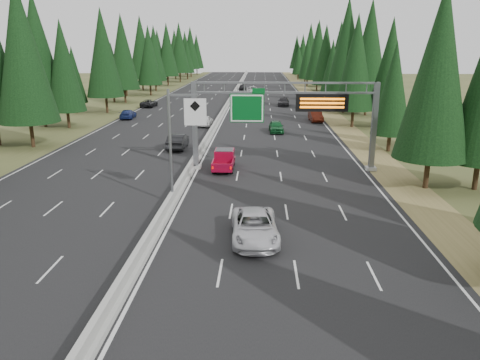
# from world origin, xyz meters

# --- Properties ---
(road) EXTENTS (32.00, 260.00, 0.08)m
(road) POSITION_xyz_m (0.00, 80.00, 0.04)
(road) COLOR black
(road) RESTS_ON ground
(shoulder_right) EXTENTS (3.60, 260.00, 0.06)m
(shoulder_right) POSITION_xyz_m (17.80, 80.00, 0.03)
(shoulder_right) COLOR olive
(shoulder_right) RESTS_ON ground
(shoulder_left) EXTENTS (3.60, 260.00, 0.06)m
(shoulder_left) POSITION_xyz_m (-17.80, 80.00, 0.03)
(shoulder_left) COLOR #414C23
(shoulder_left) RESTS_ON ground
(median_barrier) EXTENTS (0.70, 260.00, 0.85)m
(median_barrier) POSITION_xyz_m (0.00, 80.00, 0.41)
(median_barrier) COLOR #9C9C96
(median_barrier) RESTS_ON road
(sign_gantry) EXTENTS (16.75, 0.98, 7.80)m
(sign_gantry) POSITION_xyz_m (8.92, 34.88, 5.27)
(sign_gantry) COLOR slate
(sign_gantry) RESTS_ON road
(hov_sign_pole) EXTENTS (2.80, 0.50, 8.00)m
(hov_sign_pole) POSITION_xyz_m (0.58, 24.97, 4.72)
(hov_sign_pole) COLOR slate
(hov_sign_pole) RESTS_ON road
(tree_row_right) EXTENTS (11.98, 242.64, 18.84)m
(tree_row_right) POSITION_xyz_m (22.11, 76.09, 9.20)
(tree_row_right) COLOR black
(tree_row_right) RESTS_ON ground
(tree_row_left) EXTENTS (12.39, 241.60, 18.61)m
(tree_row_left) POSITION_xyz_m (-21.94, 77.73, 9.76)
(tree_row_left) COLOR black
(tree_row_left) RESTS_ON ground
(silver_minivan) EXTENTS (2.96, 5.81, 1.57)m
(silver_minivan) POSITION_xyz_m (5.91, 18.67, 0.87)
(silver_minivan) COLOR silver
(silver_minivan) RESTS_ON road
(red_pickup) EXTENTS (1.82, 5.10, 1.66)m
(red_pickup) POSITION_xyz_m (2.93, 35.16, 1.00)
(red_pickup) COLOR black
(red_pickup) RESTS_ON road
(car_ahead_green) EXTENTS (1.95, 4.52, 1.52)m
(car_ahead_green) POSITION_xyz_m (8.29, 54.21, 0.84)
(car_ahead_green) COLOR #145828
(car_ahead_green) RESTS_ON road
(car_ahead_dkred) EXTENTS (1.92, 4.87, 1.58)m
(car_ahead_dkred) POSITION_xyz_m (14.50, 63.77, 0.87)
(car_ahead_dkred) COLOR #4D160B
(car_ahead_dkred) RESTS_ON road
(car_ahead_dkgrey) EXTENTS (2.44, 5.26, 1.49)m
(car_ahead_dkgrey) POSITION_xyz_m (10.64, 83.29, 0.82)
(car_ahead_dkgrey) COLOR black
(car_ahead_dkgrey) RESTS_ON road
(car_ahead_white) EXTENTS (3.12, 6.04, 1.63)m
(car_ahead_white) POSITION_xyz_m (4.35, 107.83, 0.89)
(car_ahead_white) COLOR silver
(car_ahead_white) RESTS_ON road
(car_ahead_far) EXTENTS (1.72, 4.20, 1.43)m
(car_ahead_far) POSITION_xyz_m (1.50, 118.37, 0.79)
(car_ahead_far) COLOR black
(car_ahead_far) RESTS_ON road
(car_onc_near) EXTENTS (1.79, 5.02, 1.65)m
(car_onc_near) POSITION_xyz_m (-2.78, 43.53, 0.90)
(car_onc_near) COLOR black
(car_onc_near) RESTS_ON road
(car_onc_blue) EXTENTS (2.23, 4.88, 1.39)m
(car_onc_blue) POSITION_xyz_m (-14.37, 65.59, 0.77)
(car_onc_blue) COLOR navy
(car_onc_blue) RESTS_ON road
(car_onc_white) EXTENTS (2.05, 4.60, 1.54)m
(car_onc_white) POSITION_xyz_m (-1.50, 58.91, 0.85)
(car_onc_white) COLOR silver
(car_onc_white) RESTS_ON road
(car_onc_far) EXTENTS (2.62, 5.15, 1.39)m
(car_onc_far) POSITION_xyz_m (-14.50, 80.46, 0.78)
(car_onc_far) COLOR black
(car_onc_far) RESTS_ON road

